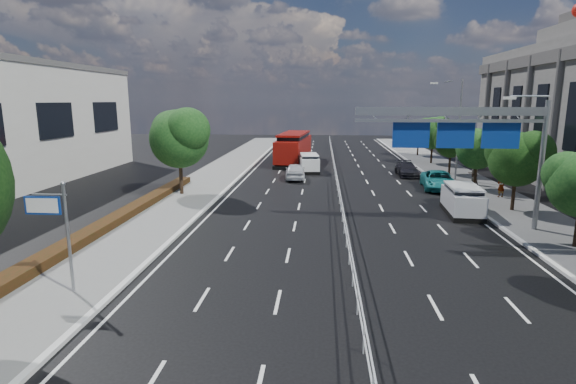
{
  "coord_description": "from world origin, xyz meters",
  "views": [
    {
      "loc": [
        -1.28,
        -15.1,
        7.18
      ],
      "look_at": [
        -3.05,
        8.19,
        2.4
      ],
      "focal_mm": 28.0,
      "sensor_mm": 36.0,
      "label": 1
    }
  ],
  "objects_px": {
    "overhead_gantry": "(471,130)",
    "white_minivan": "(309,163)",
    "parked_car_teal": "(438,180)",
    "red_bus": "(294,147)",
    "parked_car_dark": "(407,169)",
    "pedestrian_a": "(501,186)",
    "near_car_silver": "(295,171)",
    "silver_minivan": "(462,200)",
    "toilet_sign": "(54,219)",
    "near_car_dark": "(297,146)",
    "pedestrian_b": "(473,174)"
  },
  "relations": [
    {
      "from": "overhead_gantry",
      "to": "parked_car_dark",
      "type": "bearing_deg",
      "value": 89.37
    },
    {
      "from": "parked_car_teal",
      "to": "red_bus",
      "type": "bearing_deg",
      "value": 136.4
    },
    {
      "from": "overhead_gantry",
      "to": "pedestrian_a",
      "type": "xyz_separation_m",
      "value": [
        5.23,
        8.5,
        -4.61
      ]
    },
    {
      "from": "overhead_gantry",
      "to": "white_minivan",
      "type": "bearing_deg",
      "value": 114.57
    },
    {
      "from": "white_minivan",
      "to": "pedestrian_a",
      "type": "xyz_separation_m",
      "value": [
        14.54,
        -11.87,
        0.1
      ]
    },
    {
      "from": "silver_minivan",
      "to": "parked_car_dark",
      "type": "bearing_deg",
      "value": 96.93
    },
    {
      "from": "parked_car_teal",
      "to": "pedestrian_b",
      "type": "xyz_separation_m",
      "value": [
        3.29,
        1.62,
        0.34
      ]
    },
    {
      "from": "parked_car_dark",
      "to": "pedestrian_a",
      "type": "bearing_deg",
      "value": -63.49
    },
    {
      "from": "pedestrian_a",
      "to": "parked_car_dark",
      "type": "bearing_deg",
      "value": -87.03
    },
    {
      "from": "white_minivan",
      "to": "red_bus",
      "type": "xyz_separation_m",
      "value": [
        -1.98,
        6.66,
        0.92
      ]
    },
    {
      "from": "overhead_gantry",
      "to": "white_minivan",
      "type": "xyz_separation_m",
      "value": [
        -9.32,
        20.37,
        -4.71
      ]
    },
    {
      "from": "parked_car_dark",
      "to": "toilet_sign",
      "type": "bearing_deg",
      "value": -121.98
    },
    {
      "from": "overhead_gantry",
      "to": "red_bus",
      "type": "xyz_separation_m",
      "value": [
        -11.3,
        27.03,
        -3.79
      ]
    },
    {
      "from": "silver_minivan",
      "to": "toilet_sign",
      "type": "bearing_deg",
      "value": -139.97
    },
    {
      "from": "toilet_sign",
      "to": "overhead_gantry",
      "type": "relative_size",
      "value": 0.42
    },
    {
      "from": "red_bus",
      "to": "parked_car_dark",
      "type": "distance_m",
      "value": 14.32
    },
    {
      "from": "near_car_silver",
      "to": "pedestrian_b",
      "type": "bearing_deg",
      "value": 167.75
    },
    {
      "from": "red_bus",
      "to": "pedestrian_b",
      "type": "bearing_deg",
      "value": -34.62
    },
    {
      "from": "silver_minivan",
      "to": "parked_car_dark",
      "type": "height_order",
      "value": "silver_minivan"
    },
    {
      "from": "near_car_silver",
      "to": "pedestrian_b",
      "type": "height_order",
      "value": "pedestrian_b"
    },
    {
      "from": "overhead_gantry",
      "to": "near_car_silver",
      "type": "height_order",
      "value": "overhead_gantry"
    },
    {
      "from": "toilet_sign",
      "to": "near_car_silver",
      "type": "xyz_separation_m",
      "value": [
        7.22,
        25.91,
        -2.19
      ]
    },
    {
      "from": "toilet_sign",
      "to": "parked_car_teal",
      "type": "xyz_separation_m",
      "value": [
        19.25,
        22.0,
        -2.2
      ]
    },
    {
      "from": "white_minivan",
      "to": "near_car_dark",
      "type": "distance_m",
      "value": 19.28
    },
    {
      "from": "overhead_gantry",
      "to": "near_car_silver",
      "type": "xyz_separation_m",
      "value": [
        -10.47,
        15.85,
        -4.86
      ]
    },
    {
      "from": "pedestrian_a",
      "to": "white_minivan",
      "type": "bearing_deg",
      "value": -62.74
    },
    {
      "from": "overhead_gantry",
      "to": "pedestrian_b",
      "type": "distance_m",
      "value": 15.11
    },
    {
      "from": "parked_car_dark",
      "to": "pedestrian_b",
      "type": "distance_m",
      "value": 6.85
    },
    {
      "from": "overhead_gantry",
      "to": "parked_car_teal",
      "type": "distance_m",
      "value": 12.99
    },
    {
      "from": "near_car_silver",
      "to": "pedestrian_a",
      "type": "bearing_deg",
      "value": 151.11
    },
    {
      "from": "near_car_dark",
      "to": "parked_car_dark",
      "type": "distance_m",
      "value": 24.05
    },
    {
      "from": "white_minivan",
      "to": "parked_car_dark",
      "type": "bearing_deg",
      "value": -17.21
    },
    {
      "from": "near_car_silver",
      "to": "near_car_dark",
      "type": "relative_size",
      "value": 1.06
    },
    {
      "from": "red_bus",
      "to": "near_car_silver",
      "type": "distance_m",
      "value": 11.26
    },
    {
      "from": "near_car_dark",
      "to": "pedestrian_a",
      "type": "height_order",
      "value": "pedestrian_a"
    },
    {
      "from": "overhead_gantry",
      "to": "parked_car_teal",
      "type": "relative_size",
      "value": 1.92
    },
    {
      "from": "white_minivan",
      "to": "silver_minivan",
      "type": "height_order",
      "value": "silver_minivan"
    },
    {
      "from": "red_bus",
      "to": "parked_car_teal",
      "type": "relative_size",
      "value": 2.23
    },
    {
      "from": "white_minivan",
      "to": "red_bus",
      "type": "relative_size",
      "value": 0.37
    },
    {
      "from": "parked_car_dark",
      "to": "pedestrian_b",
      "type": "height_order",
      "value": "pedestrian_b"
    },
    {
      "from": "silver_minivan",
      "to": "pedestrian_b",
      "type": "relative_size",
      "value": 2.49
    },
    {
      "from": "toilet_sign",
      "to": "pedestrian_b",
      "type": "height_order",
      "value": "toilet_sign"
    },
    {
      "from": "parked_car_dark",
      "to": "parked_car_teal",
      "type": "bearing_deg",
      "value": -78.42
    },
    {
      "from": "near_car_silver",
      "to": "silver_minivan",
      "type": "height_order",
      "value": "silver_minivan"
    },
    {
      "from": "red_bus",
      "to": "near_car_dark",
      "type": "height_order",
      "value": "red_bus"
    },
    {
      "from": "toilet_sign",
      "to": "near_car_silver",
      "type": "bearing_deg",
      "value": 74.42
    },
    {
      "from": "near_car_dark",
      "to": "white_minivan",
      "type": "bearing_deg",
      "value": 90.15
    },
    {
      "from": "red_bus",
      "to": "pedestrian_a",
      "type": "distance_m",
      "value": 24.85
    },
    {
      "from": "toilet_sign",
      "to": "silver_minivan",
      "type": "height_order",
      "value": "toilet_sign"
    },
    {
      "from": "overhead_gantry",
      "to": "toilet_sign",
      "type": "bearing_deg",
      "value": -150.4
    }
  ]
}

